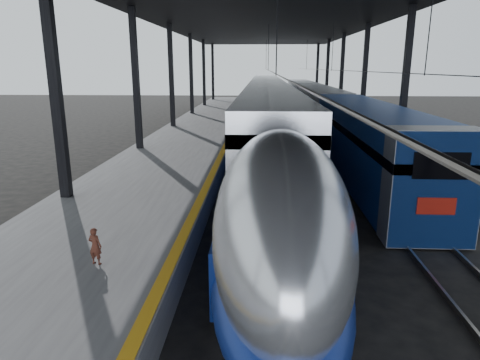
{
  "coord_description": "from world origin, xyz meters",
  "views": [
    {
      "loc": [
        1.52,
        -10.13,
        5.73
      ],
      "look_at": [
        0.82,
        3.95,
        2.0
      ],
      "focal_mm": 32.0,
      "sensor_mm": 36.0,
      "label": 1
    }
  ],
  "objects": [
    {
      "name": "platform",
      "position": [
        -3.5,
        20.0,
        0.5
      ],
      "size": [
        6.0,
        80.0,
        1.0
      ],
      "primitive_type": "cube",
      "color": "#4C4C4F",
      "rests_on": "ground"
    },
    {
      "name": "child",
      "position": [
        -2.52,
        -0.59,
        1.48
      ],
      "size": [
        0.39,
        0.3,
        0.95
      ],
      "primitive_type": "imported",
      "rotation": [
        0.0,
        0.0,
        2.91
      ],
      "color": "#4B2319",
      "rests_on": "platform"
    },
    {
      "name": "canopy",
      "position": [
        1.9,
        20.0,
        9.12
      ],
      "size": [
        18.0,
        75.0,
        9.47
      ],
      "color": "black",
      "rests_on": "ground"
    },
    {
      "name": "yellow_strip",
      "position": [
        -0.7,
        20.0,
        1.0
      ],
      "size": [
        0.3,
        80.0,
        0.01
      ],
      "primitive_type": "cube",
      "color": "orange",
      "rests_on": "platform"
    },
    {
      "name": "rails",
      "position": [
        4.5,
        20.0,
        0.08
      ],
      "size": [
        6.52,
        80.0,
        0.16
      ],
      "color": "slate",
      "rests_on": "ground"
    },
    {
      "name": "second_train",
      "position": [
        7.0,
        30.14,
        1.97
      ],
      "size": [
        2.83,
        56.05,
        3.89
      ],
      "color": "navy",
      "rests_on": "ground"
    },
    {
      "name": "tgv_train",
      "position": [
        2.0,
        26.61,
        2.11
      ],
      "size": [
        3.15,
        65.2,
        4.51
      ],
      "color": "silver",
      "rests_on": "ground"
    },
    {
      "name": "ground",
      "position": [
        0.0,
        0.0,
        0.0
      ],
      "size": [
        160.0,
        160.0,
        0.0
      ],
      "primitive_type": "plane",
      "color": "black",
      "rests_on": "ground"
    }
  ]
}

